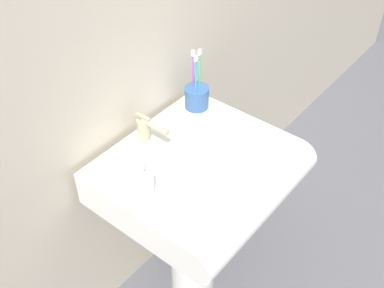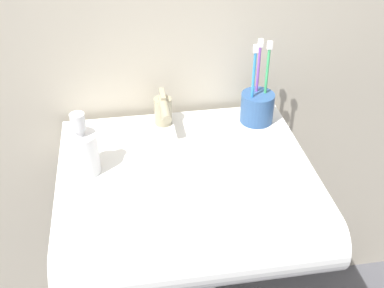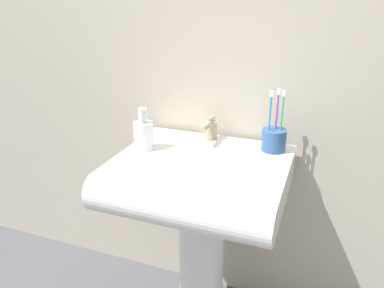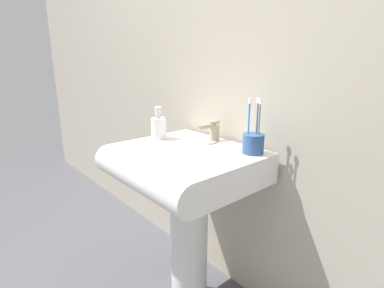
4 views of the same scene
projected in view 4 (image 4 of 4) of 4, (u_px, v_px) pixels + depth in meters
wall_back at (236, 41)px, 1.32m from camera, size 5.00×0.05×2.40m
sink_pedestal at (189, 240)px, 1.38m from camera, size 0.17×0.17×0.63m
sink_basin at (180, 165)px, 1.25m from camera, size 0.58×0.52×0.12m
faucet at (213, 131)px, 1.38m from camera, size 0.05×0.13×0.09m
toothbrush_cup at (253, 143)px, 1.19m from camera, size 0.09×0.09×0.22m
soap_bottle at (159, 127)px, 1.41m from camera, size 0.07×0.07×0.15m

